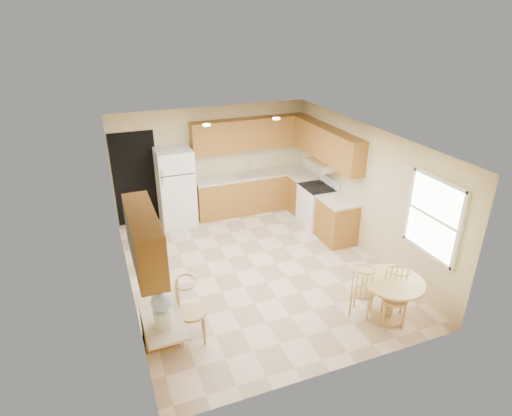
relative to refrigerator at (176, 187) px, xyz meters
name	(u,v)px	position (x,y,z in m)	size (l,w,h in m)	color
floor	(256,267)	(0.95, -2.40, -0.86)	(5.50, 5.50, 0.00)	beige
ceiling	(256,138)	(0.95, -2.40, 1.64)	(4.50, 5.50, 0.02)	white
wall_back	(212,161)	(0.95, 0.35, 0.39)	(4.50, 0.02, 2.50)	beige
wall_front	(338,295)	(0.95, -5.15, 0.39)	(4.50, 0.02, 2.50)	beige
wall_left	(124,229)	(-1.30, -2.40, 0.39)	(0.02, 5.50, 2.50)	beige
wall_right	(364,190)	(3.20, -2.40, 0.39)	(0.02, 5.50, 2.50)	beige
doorway	(136,179)	(-0.80, 0.34, 0.19)	(0.90, 0.02, 2.10)	black
base_cab_back	(253,193)	(1.83, 0.05, -0.43)	(2.75, 0.60, 0.87)	#9F6B28
counter_back	(252,175)	(1.83, 0.05, 0.03)	(2.75, 0.63, 0.04)	beige
base_cab_right_a	(304,196)	(2.90, -0.54, -0.43)	(0.60, 0.59, 0.87)	#9F6B28
counter_right_a	(305,177)	(2.90, -0.54, 0.03)	(0.63, 0.59, 0.04)	beige
base_cab_right_b	(336,221)	(2.90, -2.00, -0.43)	(0.60, 0.80, 0.87)	#9F6B28
counter_right_b	(338,201)	(2.90, -2.00, 0.03)	(0.63, 0.80, 0.04)	beige
upper_cab_back	(250,134)	(1.83, 0.19, 0.99)	(2.75, 0.33, 0.70)	#9F6B28
upper_cab_right	(327,144)	(3.04, -1.19, 0.99)	(0.33, 2.42, 0.70)	#9F6B28
upper_cab_left	(144,239)	(-1.13, -4.00, 0.99)	(0.33, 1.40, 0.70)	#9F6B28
sink	(251,174)	(1.80, 0.05, 0.05)	(0.78, 0.44, 0.01)	silver
range_hood	(323,164)	(2.95, -1.22, 0.56)	(0.50, 0.76, 0.14)	silver
desk_pedestal	(159,321)	(-1.05, -3.72, -0.50)	(0.48, 0.42, 0.72)	#9F6B28
desk_top	(161,315)	(-1.05, -4.10, -0.11)	(0.50, 1.20, 0.04)	beige
window	(434,217)	(3.18, -4.25, 0.64)	(0.06, 1.12, 1.30)	white
can_light_a	(207,125)	(0.45, -1.20, 1.62)	(0.14, 0.14, 0.02)	white
can_light_b	(276,119)	(1.85, -1.20, 1.62)	(0.14, 0.14, 0.02)	white
refrigerator	(176,187)	(0.00, 0.00, 0.00)	(0.76, 0.74, 1.73)	white
stove	(317,205)	(2.88, -1.22, -0.40)	(0.65, 0.76, 1.09)	white
dining_table	(391,294)	(2.35, -4.51, -0.41)	(0.94, 0.94, 0.70)	tan
chair_table_a	(366,289)	(2.01, -4.34, -0.34)	(0.38, 0.47, 0.85)	tan
chair_table_b	(399,296)	(2.35, -4.69, -0.32)	(0.40, 0.46, 0.90)	tan
chair_desk	(192,308)	(-0.60, -3.94, -0.26)	(0.44, 0.57, 1.00)	tan
water_crock	(162,308)	(-1.05, -4.32, 0.16)	(0.27, 0.27, 0.56)	white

